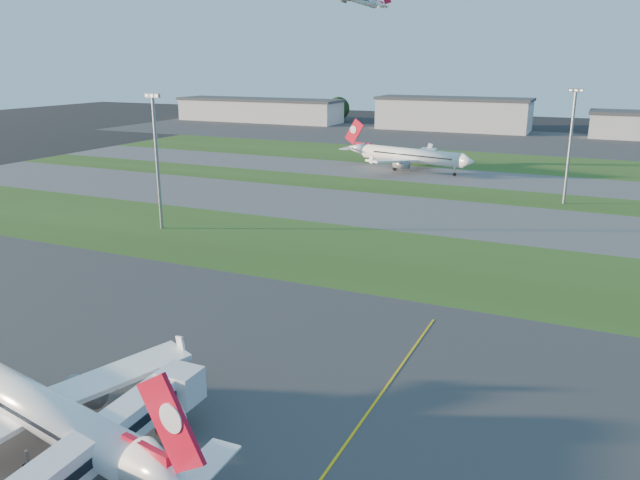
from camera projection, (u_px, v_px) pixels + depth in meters
The scene contains 19 objects.
ground at pixel (290, 435), 54.67m from camera, with size 700.00×700.00×0.00m, color black.
apron_near at pixel (290, 435), 54.67m from camera, with size 300.00×70.00×0.01m, color #333335.
grass_strip_a at pixel (438, 265), 100.10m from camera, with size 300.00×34.00×0.01m, color #2E4918.
taxiway_a at pixel (478, 219), 128.93m from camera, with size 300.00×32.00×0.01m, color #515154.
grass_strip_b at pixel (498, 196), 150.77m from camera, with size 300.00×18.00×0.01m, color #2E4918.
taxiway_b at pixel (512, 181), 169.99m from camera, with size 300.00×26.00×0.01m, color #515154.
grass_strip_c at pixel (527, 164), 198.82m from camera, with size 300.00×40.00×0.01m, color #2E4918.
apron_far at pixel (545, 142), 251.24m from camera, with size 400.00×80.00×0.01m, color #333335.
yellow_line at pixel (343, 449), 52.67m from camera, with size 0.25×60.00×0.02m, color gold.
jet_bridge at pixel (68, 465), 44.17m from camera, with size 4.20×26.90×6.20m.
airliner_parked at pixel (32, 406), 51.99m from camera, with size 34.94×29.36×11.00m.
airliner_taxiing at pixel (410, 156), 184.81m from camera, with size 40.19×33.67×12.76m.
light_mast_west at pixel (157, 153), 118.00m from camera, with size 3.20×0.70×25.80m.
light_mast_centre at pixel (571, 139), 138.92m from camera, with size 3.20×0.70×25.80m.
hangar_far_west at pixel (259, 110), 335.77m from camera, with size 91.80×23.00×12.20m.
hangar_west at pixel (453, 114), 293.34m from camera, with size 71.40×23.00×15.20m.
tree_far_west at pixel (211, 106), 363.03m from camera, with size 11.00×11.00×12.00m.
tree_west at pixel (338, 108), 332.59m from camera, with size 12.10×12.10×13.20m.
tree_mid_west at pixel (511, 118), 293.45m from camera, with size 9.90×9.90×10.80m.
Camera 1 is at (22.30, -42.35, 31.60)m, focal length 35.00 mm.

